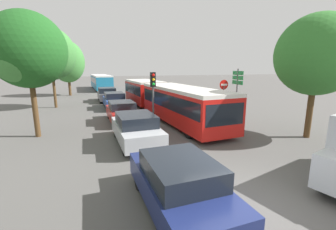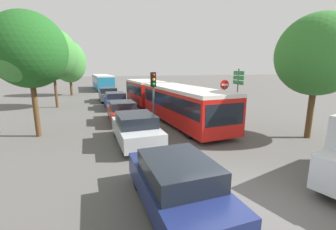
{
  "view_description": "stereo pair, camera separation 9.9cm",
  "coord_description": "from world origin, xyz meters",
  "px_view_note": "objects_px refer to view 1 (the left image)",
  "views": [
    {
      "loc": [
        -3.69,
        -4.42,
        3.66
      ],
      "look_at": [
        0.2,
        6.61,
        1.2
      ],
      "focal_mm": 24.0,
      "sensor_mm": 36.0,
      "label": 1
    },
    {
      "loc": [
        -3.59,
        -4.46,
        3.66
      ],
      "look_at": [
        0.2,
        6.61,
        1.2
      ],
      "focal_mm": 24.0,
      "sensor_mm": 36.0,
      "label": 2
    }
  ],
  "objects_px": {
    "direction_sign_post": "(237,83)",
    "queued_car_graphite": "(107,94)",
    "queued_car_silver": "(136,129)",
    "tree_left_far": "(51,54)",
    "tree_left_distant": "(67,63)",
    "queued_car_navy": "(179,184)",
    "traffic_light": "(153,87)",
    "queued_car_blue": "(114,100)",
    "tree_left_mid": "(26,52)",
    "queued_car_red": "(122,112)",
    "no_entry_sign": "(223,93)",
    "articulated_bus": "(163,97)",
    "city_bus_rear": "(101,81)",
    "tree_right_near": "(317,55)"
  },
  "relations": [
    {
      "from": "queued_car_graphite",
      "to": "direction_sign_post",
      "type": "relative_size",
      "value": 1.23
    },
    {
      "from": "city_bus_rear",
      "to": "traffic_light",
      "type": "xyz_separation_m",
      "value": [
        1.76,
        -27.09,
        1.07
      ]
    },
    {
      "from": "queued_car_graphite",
      "to": "queued_car_navy",
      "type": "bearing_deg",
      "value": 179.53
    },
    {
      "from": "queued_car_blue",
      "to": "direction_sign_post",
      "type": "relative_size",
      "value": 1.17
    },
    {
      "from": "queued_car_red",
      "to": "traffic_light",
      "type": "bearing_deg",
      "value": -134.72
    },
    {
      "from": "tree_left_distant",
      "to": "queued_car_graphite",
      "type": "bearing_deg",
      "value": -58.91
    },
    {
      "from": "queued_car_blue",
      "to": "traffic_light",
      "type": "relative_size",
      "value": 1.24
    },
    {
      "from": "city_bus_rear",
      "to": "queued_car_silver",
      "type": "bearing_deg",
      "value": 176.92
    },
    {
      "from": "articulated_bus",
      "to": "queued_car_red",
      "type": "distance_m",
      "value": 3.93
    },
    {
      "from": "traffic_light",
      "to": "tree_right_near",
      "type": "distance_m",
      "value": 8.96
    },
    {
      "from": "direction_sign_post",
      "to": "queued_car_navy",
      "type": "bearing_deg",
      "value": 54.23
    },
    {
      "from": "queued_car_red",
      "to": "traffic_light",
      "type": "xyz_separation_m",
      "value": [
        1.77,
        -1.7,
        1.78
      ]
    },
    {
      "from": "traffic_light",
      "to": "direction_sign_post",
      "type": "xyz_separation_m",
      "value": [
        6.42,
        0.2,
        0.07
      ]
    },
    {
      "from": "articulated_bus",
      "to": "no_entry_sign",
      "type": "bearing_deg",
      "value": 48.14
    },
    {
      "from": "tree_left_mid",
      "to": "queued_car_red",
      "type": "bearing_deg",
      "value": 22.6
    },
    {
      "from": "queued_car_navy",
      "to": "tree_right_near",
      "type": "bearing_deg",
      "value": -69.05
    },
    {
      "from": "queued_car_blue",
      "to": "articulated_bus",
      "type": "bearing_deg",
      "value": -140.73
    },
    {
      "from": "tree_left_mid",
      "to": "articulated_bus",
      "type": "bearing_deg",
      "value": 23.79
    },
    {
      "from": "tree_left_distant",
      "to": "traffic_light",
      "type": "bearing_deg",
      "value": -71.96
    },
    {
      "from": "articulated_bus",
      "to": "traffic_light",
      "type": "bearing_deg",
      "value": -30.44
    },
    {
      "from": "articulated_bus",
      "to": "traffic_light",
      "type": "relative_size",
      "value": 4.85
    },
    {
      "from": "queued_car_silver",
      "to": "tree_left_mid",
      "type": "distance_m",
      "value": 6.71
    },
    {
      "from": "tree_right_near",
      "to": "direction_sign_post",
      "type": "bearing_deg",
      "value": 97.15
    },
    {
      "from": "queued_car_red",
      "to": "tree_left_distant",
      "type": "distance_m",
      "value": 18.51
    },
    {
      "from": "queued_car_red",
      "to": "no_entry_sign",
      "type": "xyz_separation_m",
      "value": [
        7.2,
        -1.29,
        1.16
      ]
    },
    {
      "from": "tree_left_far",
      "to": "tree_right_near",
      "type": "height_order",
      "value": "tree_left_far"
    },
    {
      "from": "tree_left_far",
      "to": "queued_car_graphite",
      "type": "bearing_deg",
      "value": 28.24
    },
    {
      "from": "tree_left_distant",
      "to": "tree_left_mid",
      "type": "bearing_deg",
      "value": -91.01
    },
    {
      "from": "tree_left_distant",
      "to": "queued_car_navy",
      "type": "bearing_deg",
      "value": -80.86
    },
    {
      "from": "city_bus_rear",
      "to": "traffic_light",
      "type": "bearing_deg",
      "value": -179.34
    },
    {
      "from": "city_bus_rear",
      "to": "tree_right_near",
      "type": "bearing_deg",
      "value": -167.71
    },
    {
      "from": "queued_car_silver",
      "to": "tree_right_near",
      "type": "bearing_deg",
      "value": -103.85
    },
    {
      "from": "queued_car_blue",
      "to": "direction_sign_post",
      "type": "height_order",
      "value": "direction_sign_post"
    },
    {
      "from": "queued_car_red",
      "to": "tree_left_distant",
      "type": "relative_size",
      "value": 0.58
    },
    {
      "from": "queued_car_red",
      "to": "tree_left_far",
      "type": "xyz_separation_m",
      "value": [
        -5.05,
        7.77,
        4.16
      ]
    },
    {
      "from": "queued_car_blue",
      "to": "no_entry_sign",
      "type": "bearing_deg",
      "value": -135.41
    },
    {
      "from": "queued_car_silver",
      "to": "no_entry_sign",
      "type": "relative_size",
      "value": 1.54
    },
    {
      "from": "queued_car_silver",
      "to": "queued_car_red",
      "type": "distance_m",
      "value": 4.83
    },
    {
      "from": "city_bus_rear",
      "to": "queued_car_blue",
      "type": "height_order",
      "value": "city_bus_rear"
    },
    {
      "from": "queued_car_silver",
      "to": "traffic_light",
      "type": "relative_size",
      "value": 1.28
    },
    {
      "from": "city_bus_rear",
      "to": "no_entry_sign",
      "type": "distance_m",
      "value": 27.64
    },
    {
      "from": "queued_car_navy",
      "to": "queued_car_graphite",
      "type": "xyz_separation_m",
      "value": [
        -0.17,
        20.82,
        0.05
      ]
    },
    {
      "from": "articulated_bus",
      "to": "city_bus_rear",
      "type": "xyz_separation_m",
      "value": [
        -3.49,
        23.73,
        0.02
      ]
    },
    {
      "from": "queued_car_blue",
      "to": "traffic_light",
      "type": "height_order",
      "value": "traffic_light"
    },
    {
      "from": "queued_car_navy",
      "to": "tree_right_near",
      "type": "height_order",
      "value": "tree_right_near"
    },
    {
      "from": "direction_sign_post",
      "to": "queued_car_graphite",
      "type": "bearing_deg",
      "value": -48.12
    },
    {
      "from": "tree_right_near",
      "to": "no_entry_sign",
      "type": "bearing_deg",
      "value": 106.66
    },
    {
      "from": "queued_car_graphite",
      "to": "tree_left_distant",
      "type": "distance_m",
      "value": 9.12
    },
    {
      "from": "articulated_bus",
      "to": "no_entry_sign",
      "type": "xyz_separation_m",
      "value": [
        3.7,
        -2.95,
        0.47
      ]
    },
    {
      "from": "queued_car_silver",
      "to": "tree_left_far",
      "type": "distance_m",
      "value": 14.19
    }
  ]
}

